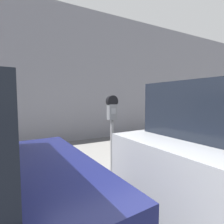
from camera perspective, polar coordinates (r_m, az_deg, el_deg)
ground_plane at (r=2.87m, az=12.36°, el=-30.04°), size 60.00×60.00×0.00m
sidewalk at (r=4.55m, az=-6.65°, el=-15.56°), size 24.00×2.80×0.13m
building_facade at (r=6.87m, az=-15.17°, el=11.72°), size 24.00×0.30×5.01m
parking_meter at (r=3.22m, az=0.00°, el=-2.87°), size 0.21×0.12×1.55m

